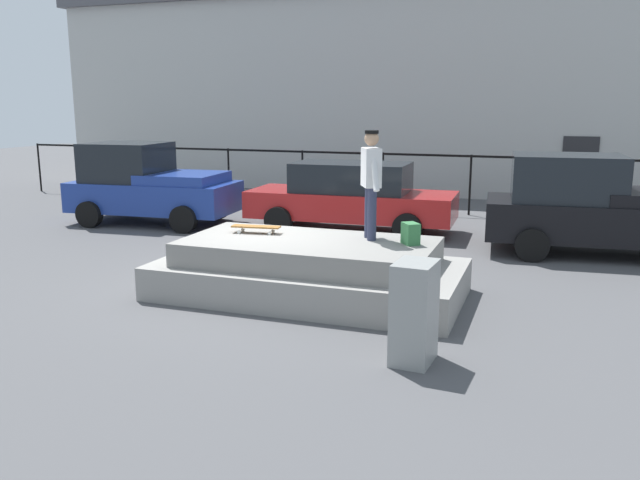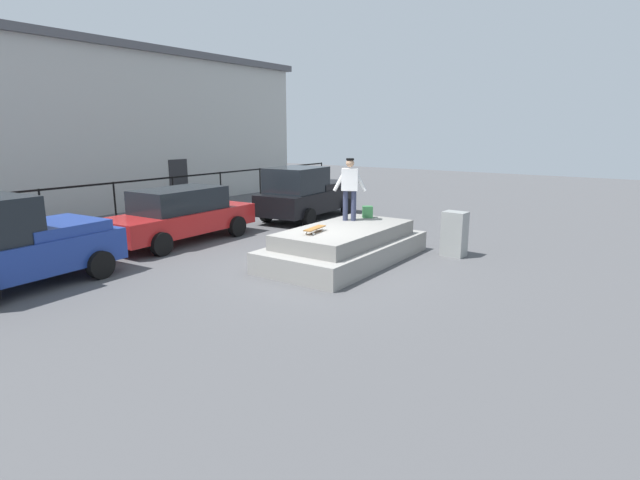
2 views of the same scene
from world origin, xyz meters
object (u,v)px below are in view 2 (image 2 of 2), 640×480
Objects in this scene: skateboarder at (350,185)px; car_red_sedan_mid at (180,214)px; skateboard at (315,228)px; car_black_pickup_far at (306,193)px; utility_box at (454,234)px; backpack at (368,212)px; car_blue_pickup_near at (10,244)px.

skateboarder reaches higher than car_red_sedan_mid.
car_black_pickup_far is at bearing 38.39° from skateboard.
utility_box is at bearing -109.18° from car_black_pickup_far.
skateboard is 0.17× the size of car_red_sedan_mid.
backpack is 2.44m from utility_box.
car_blue_pickup_near reaches higher than utility_box.
backpack is 0.08× the size of car_blue_pickup_near.
car_blue_pickup_near is 3.50× the size of utility_box.
skateboarder is 0.35× the size of car_black_pickup_far.
car_black_pickup_far is at bearing -7.79° from car_red_sedan_mid.
backpack is at bearing 0.02° from skateboard.
utility_box is (1.23, -2.51, -1.25)m from skateboarder.
car_red_sedan_mid is (5.05, 0.72, -0.14)m from car_blue_pickup_near.
car_blue_pickup_near is 5.10m from car_red_sedan_mid.
utility_box is at bearing -23.01° from backpack.
car_blue_pickup_near reaches higher than backpack.
car_black_pickup_far reaches higher than utility_box.
backpack is at bearing -29.67° from car_blue_pickup_near.
car_red_sedan_mid reaches higher than backpack.
skateboard is 6.88m from car_black_pickup_far.
skateboarder is 1.40× the size of utility_box.
car_blue_pickup_near is at bearing 149.08° from skateboarder.
car_blue_pickup_near is at bearing 139.24° from skateboard.
skateboarder is 1.06m from backpack.
skateboarder reaches higher than car_black_pickup_far.
car_red_sedan_mid is at bearing 172.21° from car_black_pickup_far.
skateboard is at bearing -141.61° from car_black_pickup_far.
skateboard is at bearing -126.30° from backpack.
car_blue_pickup_near reaches higher than skateboard.
car_blue_pickup_near is 0.88× the size of car_black_pickup_far.
backpack is (2.54, 0.00, 0.06)m from skateboard.
car_black_pickup_far reaches higher than backpack.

